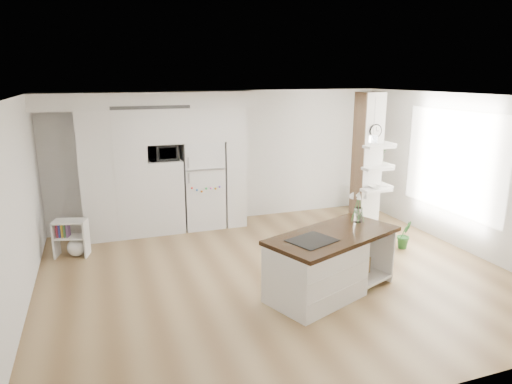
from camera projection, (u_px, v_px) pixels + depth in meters
floor at (277, 274)px, 7.06m from camera, size 7.00×6.00×0.01m
room at (278, 156)px, 6.60m from camera, size 7.04×6.04×2.72m
cabinet_wall at (154, 156)px, 8.65m from camera, size 4.00×0.71×2.70m
refrigerator at (202, 184)px, 9.12m from camera, size 0.78×0.69×1.75m
column at (373, 166)px, 8.52m from camera, size 0.69×0.90×2.70m
window at (453, 162)px, 8.09m from camera, size 0.00×2.40×2.40m
pendant_light at (374, 132)px, 7.22m from camera, size 0.12×0.12×0.10m
kitchen_island at (322, 266)px, 6.26m from camera, size 2.14×1.56×1.44m
bookshelf at (73, 240)px, 7.72m from camera, size 0.60×0.43×0.63m
floor_plant_a at (404, 235)px, 8.09m from camera, size 0.34×0.31×0.50m
floor_plant_b at (359, 200)px, 10.24m from camera, size 0.38×0.38×0.54m
microwave at (163, 152)px, 8.65m from camera, size 0.54×0.37×0.30m
shelf_plant at (379, 154)px, 8.72m from camera, size 0.27×0.23×0.30m
decor_bowl at (375, 187)px, 8.38m from camera, size 0.22×0.22×0.05m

